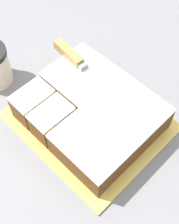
{
  "coord_description": "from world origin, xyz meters",
  "views": [
    {
      "loc": [
        0.34,
        -0.36,
        1.59
      ],
      "look_at": [
        0.06,
        -0.07,
        0.99
      ],
      "focal_mm": 50.0,
      "sensor_mm": 36.0,
      "label": 1
    }
  ],
  "objects": [
    {
      "name": "knife",
      "position": [
        -0.05,
        -0.01,
        1.03
      ],
      "size": [
        0.28,
        0.04,
        0.02
      ],
      "rotation": [
        0.0,
        0.0,
        -0.09
      ],
      "color": "silver",
      "rests_on": "cake"
    },
    {
      "name": "cake_board",
      "position": [
        0.06,
        -0.07,
        0.95
      ],
      "size": [
        0.35,
        0.3,
        0.01
      ],
      "color": "gold",
      "rests_on": "countertop"
    },
    {
      "name": "countertop",
      "position": [
        0.0,
        0.0,
        0.47
      ],
      "size": [
        1.4,
        1.1,
        0.94
      ],
      "color": "slate",
      "rests_on": "ground_plane"
    },
    {
      "name": "ground_plane",
      "position": [
        0.0,
        0.0,
        0.0
      ],
      "size": [
        8.0,
        8.0,
        0.0
      ],
      "primitive_type": "plane",
      "color": "#9E9384"
    },
    {
      "name": "cake",
      "position": [
        0.06,
        -0.07,
        0.99
      ],
      "size": [
        0.3,
        0.25,
        0.07
      ],
      "color": "brown",
      "rests_on": "cake_board"
    }
  ]
}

